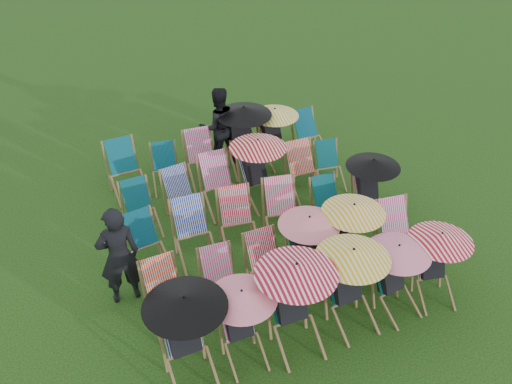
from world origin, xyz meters
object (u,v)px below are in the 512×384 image
object	(u,v)px
person_left	(119,256)
person_rear	(218,126)
deckchair_5	(436,265)
deckchair_29	(311,136)
deckchair_0	(187,337)

from	to	relation	value
person_left	person_rear	size ratio (longest dim) A/B	1.03
deckchair_5	person_left	xyz separation A→B (m)	(-4.61, 1.65, 0.26)
person_left	deckchair_5	bearing A→B (deg)	158.29
deckchair_5	person_rear	world-z (taller)	person_rear
person_rear	deckchair_29	bearing A→B (deg)	166.79
deckchair_0	deckchair_5	bearing A→B (deg)	-2.58
deckchair_5	person_rear	size ratio (longest dim) A/B	0.69
deckchair_0	person_left	size ratio (longest dim) A/B	0.76
deckchair_0	deckchair_5	world-z (taller)	deckchair_0
deckchair_29	deckchair_5	bearing A→B (deg)	-98.83
deckchair_0	person_left	world-z (taller)	person_left
deckchair_0	person_rear	bearing A→B (deg)	64.13
deckchair_5	person_rear	xyz separation A→B (m)	(-1.95, 5.03, 0.24)
deckchair_0	person_left	bearing A→B (deg)	104.89
deckchair_0	deckchair_5	distance (m)	4.02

